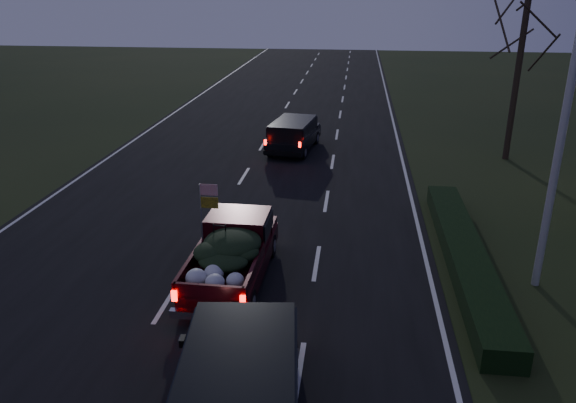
% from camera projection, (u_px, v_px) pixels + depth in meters
% --- Properties ---
extents(ground, '(120.00, 120.00, 0.00)m').
position_uv_depth(ground, '(168.00, 301.00, 14.24)').
color(ground, black).
rests_on(ground, ground).
extents(road_asphalt, '(14.00, 120.00, 0.02)m').
position_uv_depth(road_asphalt, '(168.00, 300.00, 14.23)').
color(road_asphalt, black).
rests_on(road_asphalt, ground).
extents(hedge_row, '(1.00, 10.00, 0.60)m').
position_uv_depth(hedge_row, '(464.00, 254.00, 16.03)').
color(hedge_row, black).
rests_on(hedge_row, ground).
extents(light_pole, '(0.50, 0.90, 9.16)m').
position_uv_depth(light_pole, '(572.00, 77.00, 13.05)').
color(light_pole, silver).
rests_on(light_pole, ground).
extents(bare_tree_far, '(3.60, 3.60, 7.00)m').
position_uv_depth(bare_tree_far, '(522.00, 42.00, 24.03)').
color(bare_tree_far, black).
rests_on(bare_tree_far, ground).
extents(pickup_truck, '(1.84, 4.65, 2.43)m').
position_uv_depth(pickup_truck, '(232.00, 249.00, 14.94)').
color(pickup_truck, black).
rests_on(pickup_truck, ground).
extents(lead_suv, '(2.33, 4.46, 1.22)m').
position_uv_depth(lead_suv, '(293.00, 132.00, 26.80)').
color(lead_suv, black).
rests_on(lead_suv, ground).
extents(rear_suv, '(2.60, 5.01, 1.39)m').
position_uv_depth(rear_suv, '(239.00, 386.00, 9.63)').
color(rear_suv, black).
rests_on(rear_suv, ground).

